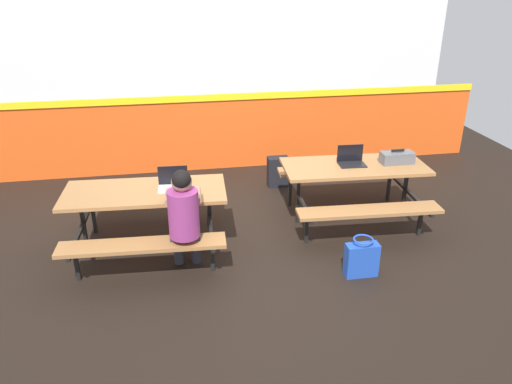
{
  "coord_description": "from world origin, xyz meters",
  "views": [
    {
      "loc": [
        -0.93,
        -5.04,
        2.9
      ],
      "look_at": [
        0.0,
        0.11,
        0.55
      ],
      "focal_mm": 34.76,
      "sensor_mm": 36.0,
      "label": 1
    }
  ],
  "objects": [
    {
      "name": "ground_plane",
      "position": [
        0.0,
        0.0,
        -0.01
      ],
      "size": [
        10.0,
        10.0,
        0.02
      ],
      "primitive_type": "cube",
      "color": "black"
    },
    {
      "name": "accent_backdrop",
      "position": [
        0.0,
        2.4,
        1.25
      ],
      "size": [
        8.0,
        0.14,
        2.6
      ],
      "color": "#E55119",
      "rests_on": "ground"
    },
    {
      "name": "picnic_table_left",
      "position": [
        -1.25,
        -0.05,
        0.57
      ],
      "size": [
        1.77,
        1.64,
        0.74
      ],
      "color": "#9E6B3D",
      "rests_on": "ground"
    },
    {
      "name": "picnic_table_right",
      "position": [
        1.25,
        0.28,
        0.57
      ],
      "size": [
        1.77,
        1.64,
        0.74
      ],
      "color": "#9E6B3D",
      "rests_on": "ground"
    },
    {
      "name": "student_nearer",
      "position": [
        -0.86,
        -0.63,
        0.71
      ],
      "size": [
        0.38,
        0.53,
        1.21
      ],
      "color": "#2D2D38",
      "rests_on": "ground"
    },
    {
      "name": "laptop_silver",
      "position": [
        -0.94,
        -0.03,
        0.79
      ],
      "size": [
        0.33,
        0.24,
        0.22
      ],
      "color": "silver",
      "rests_on": "picnic_table_left"
    },
    {
      "name": "laptop_dark",
      "position": [
        1.22,
        0.32,
        0.79
      ],
      "size": [
        0.33,
        0.24,
        0.22
      ],
      "color": "black",
      "rests_on": "picnic_table_right"
    },
    {
      "name": "toolbox_grey",
      "position": [
        1.78,
        0.25,
        0.81
      ],
      "size": [
        0.4,
        0.18,
        0.18
      ],
      "color": "#595B60",
      "rests_on": "picnic_table_right"
    },
    {
      "name": "backpack_dark",
      "position": [
        0.57,
        1.51,
        0.22
      ],
      "size": [
        0.3,
        0.22,
        0.44
      ],
      "color": "black",
      "rests_on": "ground"
    },
    {
      "name": "tote_bag_bright",
      "position": [
        0.91,
        -0.95,
        0.19
      ],
      "size": [
        0.34,
        0.21,
        0.43
      ],
      "color": "#1E47B2",
      "rests_on": "ground"
    }
  ]
}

